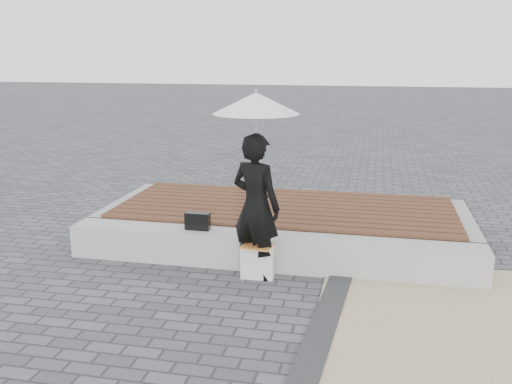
% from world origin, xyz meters
% --- Properties ---
extents(ground, '(80.00, 80.00, 0.00)m').
position_xyz_m(ground, '(0.00, 0.00, 0.00)').
color(ground, '#4F4F54').
rests_on(ground, ground).
extents(edging_band, '(0.61, 5.20, 0.04)m').
position_xyz_m(edging_band, '(0.75, -0.50, 0.02)').
color(edging_band, '#2E2E30').
rests_on(edging_band, ground).
extents(seating_ledge, '(5.00, 0.45, 0.40)m').
position_xyz_m(seating_ledge, '(0.00, 1.60, 0.20)').
color(seating_ledge, '#A3A39E').
rests_on(seating_ledge, ground).
extents(timber_platform, '(5.00, 2.00, 0.40)m').
position_xyz_m(timber_platform, '(0.00, 2.80, 0.20)').
color(timber_platform, '#A2A19C').
rests_on(timber_platform, ground).
extents(timber_decking, '(4.60, 2.00, 0.04)m').
position_xyz_m(timber_decking, '(0.00, 2.80, 0.42)').
color(timber_decking, '#573220').
rests_on(timber_decking, timber_platform).
extents(woman, '(0.72, 0.61, 1.67)m').
position_xyz_m(woman, '(-0.09, 1.28, 0.83)').
color(woman, black).
rests_on(woman, ground).
extents(parasol, '(0.94, 0.94, 1.20)m').
position_xyz_m(parasol, '(-0.09, 1.28, 1.99)').
color(parasol, '#B5B6BB').
rests_on(parasol, ground).
extents(handbag, '(0.31, 0.11, 0.21)m').
position_xyz_m(handbag, '(-0.90, 1.61, 0.51)').
color(handbag, black).
rests_on(handbag, seating_ledge).
extents(canvas_tote, '(0.38, 0.17, 0.39)m').
position_xyz_m(canvas_tote, '(-0.06, 1.22, 0.20)').
color(canvas_tote, silver).
rests_on(canvas_tote, ground).
extents(magazine, '(0.36, 0.27, 0.01)m').
position_xyz_m(magazine, '(-0.06, 1.17, 0.40)').
color(magazine, '#D03042').
rests_on(magazine, canvas_tote).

